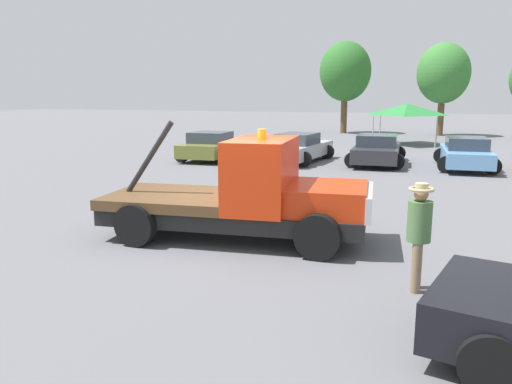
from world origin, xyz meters
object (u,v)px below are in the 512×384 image
(tree_left, at_px, (345,72))
(parked_car_silver, at_px, (299,148))
(parked_car_charcoal, at_px, (377,150))
(canopy_tent_green, at_px, (407,109))
(tree_center, at_px, (443,74))
(parked_car_olive, at_px, (212,146))
(tow_truck, at_px, (250,197))
(person_near_truck, at_px, (419,228))
(parked_car_skyblue, at_px, (465,153))

(tree_left, bearing_deg, parked_car_silver, -85.64)
(parked_car_charcoal, bearing_deg, canopy_tent_green, -6.60)
(parked_car_silver, distance_m, tree_center, 19.94)
(parked_car_silver, bearing_deg, parked_car_olive, 104.35)
(tow_truck, bearing_deg, tree_left, 90.14)
(tree_left, bearing_deg, canopy_tent_green, -56.55)
(parked_car_silver, bearing_deg, tow_truck, -163.53)
(tow_truck, xyz_separation_m, parked_car_olive, (-6.55, 11.93, -0.28))
(parked_car_silver, height_order, tree_left, tree_left)
(person_near_truck, distance_m, parked_car_charcoal, 15.00)
(person_near_truck, distance_m, canopy_tent_green, 24.84)
(canopy_tent_green, bearing_deg, tow_truck, -93.99)
(tow_truck, relative_size, parked_car_charcoal, 1.22)
(parked_car_silver, height_order, tree_center, tree_center)
(tow_truck, relative_size, canopy_tent_green, 1.60)
(person_near_truck, height_order, parked_car_silver, person_near_truck)
(parked_car_silver, bearing_deg, tree_center, -12.25)
(canopy_tent_green, bearing_deg, person_near_truck, -85.62)
(parked_car_silver, xyz_separation_m, parked_car_charcoal, (3.48, 0.46, 0.00))
(tree_center, bearing_deg, parked_car_olive, -117.69)
(parked_car_skyblue, distance_m, canopy_tent_green, 10.65)
(parked_car_silver, bearing_deg, canopy_tent_green, -15.61)
(parked_car_silver, distance_m, canopy_tent_green, 11.27)
(parked_car_charcoal, relative_size, tree_left, 0.66)
(parked_car_silver, xyz_separation_m, tree_center, (5.97, 18.60, 3.99))
(canopy_tent_green, bearing_deg, tree_center, 76.65)
(tow_truck, xyz_separation_m, tree_center, (3.55, 31.17, 3.71))
(parked_car_skyblue, bearing_deg, canopy_tent_green, 13.30)
(parked_car_olive, height_order, tree_center, tree_center)
(parked_car_olive, bearing_deg, parked_car_skyblue, -87.87)
(canopy_tent_green, relative_size, tree_center, 0.53)
(canopy_tent_green, bearing_deg, parked_car_olive, -126.42)
(canopy_tent_green, bearing_deg, parked_car_skyblue, -72.85)
(tow_truck, distance_m, parked_car_charcoal, 13.08)
(parked_car_olive, relative_size, parked_car_silver, 0.89)
(person_near_truck, distance_m, tree_center, 33.13)
(parked_car_skyblue, relative_size, tree_left, 0.65)
(tow_truck, height_order, canopy_tent_green, canopy_tent_green)
(parked_car_olive, bearing_deg, person_near_truck, -146.54)
(parked_car_charcoal, bearing_deg, tow_truck, 171.90)
(canopy_tent_green, bearing_deg, tree_left, 123.45)
(canopy_tent_green, bearing_deg, parked_car_charcoal, -93.13)
(parked_car_silver, distance_m, tree_left, 19.19)
(canopy_tent_green, relative_size, tree_left, 0.50)
(parked_car_olive, relative_size, tree_center, 0.63)
(canopy_tent_green, distance_m, tree_center, 8.77)
(parked_car_silver, xyz_separation_m, canopy_tent_green, (4.03, 10.41, 1.52))
(parked_car_silver, relative_size, tree_center, 0.71)
(parked_car_charcoal, distance_m, tree_left, 19.32)
(tree_center, bearing_deg, person_near_truck, -90.09)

